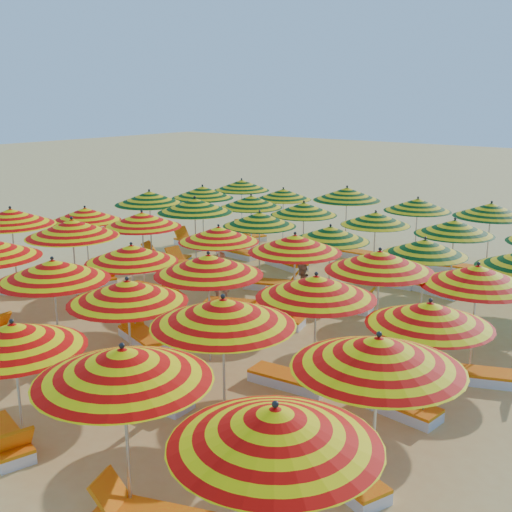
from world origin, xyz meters
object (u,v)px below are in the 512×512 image
object	(u,v)px
lounger_18	(273,319)
umbrella_20	(219,234)
umbrella_16	(316,287)
umbrella_23	(478,276)
umbrella_3	(13,336)
umbrella_18	(85,214)
umbrella_8	(53,270)
umbrella_13	(72,228)
lounger_25	(237,252)
lounger_32	(428,265)
lounger_11	(5,287)
umbrella_19	(142,220)
lounger_22	(274,284)
lounger_16	(153,291)
lounger_10	(339,472)
lounger_17	(237,305)
lounger_23	(343,304)
umbrella_39	(418,205)
lounger_30	(250,234)
umbrella_38	(347,194)
umbrella_34	(455,227)
umbrella_26	(260,219)
umbrella_32	(304,209)
umbrella_21	(295,244)
lounger_20	(166,258)
beachgoer_b	(302,286)
lounger_12	(143,337)
umbrella_24	(149,198)
lounger_21	(186,265)
umbrella_5	(275,427)
umbrella_22	(380,261)
umbrella_28	(425,247)
umbrella_12	(11,217)
umbrella_10	(223,312)
umbrella_36	(242,185)
lounger_15	(101,277)
lounger_27	(386,280)
lounger_19	(495,377)
beachgoer_a	(221,277)
lounger_13	(291,379)
umbrella_4	(123,364)
umbrella_37	(283,194)
lounger_31	(357,254)
lounger_26	(287,264)
lounger_7	(45,356)
umbrella_11	(378,353)
umbrella_31	(251,202)
umbrella_17	(430,314)
lounger_8	(155,396)
umbrella_14	(132,254)
umbrella_33	(376,219)
lounger_3	(4,440)

from	to	relation	value
lounger_18	umbrella_20	bearing A→B (deg)	158.59
umbrella_16	umbrella_23	world-z (taller)	umbrella_16
umbrella_20	umbrella_3	bearing A→B (deg)	-71.97
umbrella_3	umbrella_18	xyz separation A→B (m)	(-7.84, 7.41, -0.03)
umbrella_8	umbrella_13	size ratio (longest dim) A/B	1.10
umbrella_20	lounger_25	xyz separation A→B (m)	(-3.28, 4.71, -1.95)
lounger_32	lounger_11	bearing A→B (deg)	-150.30
umbrella_19	lounger_22	xyz separation A→B (m)	(3.08, 2.50, -2.06)
umbrella_8	lounger_16	distance (m)	5.76
lounger_11	lounger_10	bearing A→B (deg)	-31.51
lounger_17	lounger_23	bearing A→B (deg)	14.42
umbrella_39	lounger_30	bearing A→B (deg)	-178.82
umbrella_38	umbrella_34	bearing A→B (deg)	-26.43
umbrella_26	umbrella_32	world-z (taller)	umbrella_26
umbrella_16	umbrella_21	bearing A→B (deg)	131.04
lounger_20	beachgoer_b	world-z (taller)	beachgoer_b
umbrella_21	lounger_12	size ratio (longest dim) A/B	1.56
umbrella_24	lounger_21	size ratio (longest dim) A/B	1.72
umbrella_5	umbrella_34	distance (m)	12.92
umbrella_3	lounger_12	bearing A→B (deg)	115.64
umbrella_22	umbrella_28	size ratio (longest dim) A/B	1.04
umbrella_8	umbrella_12	world-z (taller)	umbrella_12
umbrella_34	lounger_18	size ratio (longest dim) A/B	1.43
umbrella_10	umbrella_36	size ratio (longest dim) A/B	0.90
umbrella_5	umbrella_34	world-z (taller)	umbrella_5
lounger_15	lounger_21	world-z (taller)	same
umbrella_32	umbrella_36	world-z (taller)	umbrella_36
lounger_27	lounger_19	bearing A→B (deg)	126.15
umbrella_5	lounger_19	distance (m)	7.88
umbrella_32	beachgoer_a	world-z (taller)	umbrella_32
umbrella_26	lounger_13	distance (m)	7.46
umbrella_4	umbrella_37	world-z (taller)	umbrella_4
lounger_10	umbrella_19	bearing A→B (deg)	-6.29
umbrella_10	umbrella_16	size ratio (longest dim) A/B	1.09
umbrella_26	lounger_31	distance (m)	5.41
lounger_25	lounger_26	distance (m)	2.41
umbrella_5	umbrella_37	bearing A→B (deg)	125.39
lounger_7	umbrella_11	bearing A→B (deg)	-0.50
lounger_22	lounger_23	size ratio (longest dim) A/B	1.00
lounger_26	lounger_25	bearing A→B (deg)	-168.73
umbrella_31	umbrella_3	bearing A→B (deg)	-67.56
umbrella_39	lounger_20	bearing A→B (deg)	-144.97
umbrella_20	umbrella_34	distance (m)	6.82
lounger_19	beachgoer_a	distance (m)	8.18
umbrella_17	lounger_8	xyz separation A→B (m)	(-4.46, -2.53, -1.97)
umbrella_14	umbrella_16	distance (m)	5.22
umbrella_26	umbrella_31	xyz separation A→B (m)	(-2.32, 2.50, -0.02)
lounger_20	lounger_32	size ratio (longest dim) A/B	1.00
umbrella_18	umbrella_33	distance (m)	9.26
lounger_3	lounger_15	size ratio (longest dim) A/B	1.00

